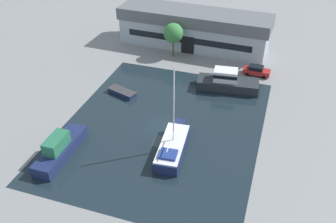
{
  "coord_description": "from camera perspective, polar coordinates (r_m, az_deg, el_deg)",
  "views": [
    {
      "loc": [
        13.11,
        -37.43,
        29.74
      ],
      "look_at": [
        0.0,
        2.34,
        1.0
      ],
      "focal_mm": 40.0,
      "sensor_mm": 36.0,
      "label": 1
    }
  ],
  "objects": [
    {
      "name": "warehouse_building",
      "position": [
        70.66,
        3.96,
        12.5
      ],
      "size": [
        28.07,
        8.37,
        6.72
      ],
      "rotation": [
        0.0,
        0.0,
        -0.04
      ],
      "color": "#99A8B2",
      "rests_on": "ground"
    },
    {
      "name": "quay_tree_near_building",
      "position": [
        65.97,
        0.82,
        11.85
      ],
      "size": [
        3.45,
        3.45,
        6.12
      ],
      "color": "brown",
      "rests_on": "ground"
    },
    {
      "name": "ground_plane",
      "position": [
        49.57,
        -0.85,
        -2.41
      ],
      "size": [
        440.0,
        440.0,
        0.0
      ],
      "primitive_type": "plane",
      "color": "gray"
    },
    {
      "name": "parked_car",
      "position": [
        62.89,
        13.34,
        6.09
      ],
      "size": [
        4.37,
        2.0,
        1.6
      ],
      "rotation": [
        0.0,
        0.0,
        4.66
      ],
      "color": "maroon",
      "rests_on": "ground"
    },
    {
      "name": "motor_cruiser",
      "position": [
        57.85,
        9.0,
        4.42
      ],
      "size": [
        9.63,
        4.41,
        3.27
      ],
      "rotation": [
        0.0,
        0.0,
        1.68
      ],
      "color": "#23282D",
      "rests_on": "water_canal"
    },
    {
      "name": "water_canal",
      "position": [
        49.57,
        -0.85,
        -2.41
      ],
      "size": [
        25.31,
        31.26,
        0.01
      ],
      "primitive_type": "cube",
      "color": "black",
      "rests_on": "ground"
    },
    {
      "name": "sailboat_moored",
      "position": [
        45.24,
        0.72,
        -5.32
      ],
      "size": [
        3.61,
        9.53,
        11.31
      ],
      "rotation": [
        0.0,
        0.0,
        0.09
      ],
      "color": "#19234C",
      "rests_on": "water_canal"
    },
    {
      "name": "cabin_boat",
      "position": [
        46.29,
        -16.17,
        -5.44
      ],
      "size": [
        2.55,
        8.91,
        3.02
      ],
      "rotation": [
        0.0,
        0.0,
        0.01
      ],
      "color": "#19234C",
      "rests_on": "water_canal"
    },
    {
      "name": "small_dinghy",
      "position": [
        56.64,
        -6.99,
        2.94
      ],
      "size": [
        4.79,
        2.97,
        0.71
      ],
      "rotation": [
        0.0,
        0.0,
        4.4
      ],
      "color": "#19234C",
      "rests_on": "water_canal"
    }
  ]
}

